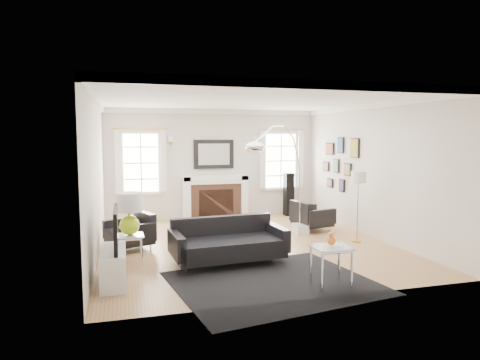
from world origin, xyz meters
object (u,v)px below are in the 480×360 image
object	(u,v)px
coffee_table	(196,237)
arc_floor_lamp	(280,177)
sofa	(227,243)
armchair_left	(132,233)
armchair_right	(310,217)
gourd_lamp	(129,211)
fireplace	(215,197)

from	to	relation	value
coffee_table	arc_floor_lamp	bearing A→B (deg)	14.88
sofa	armchair_left	xyz separation A→B (m)	(-1.51, 1.34, -0.02)
armchair_right	gourd_lamp	world-z (taller)	gourd_lamp
coffee_table	armchair_left	bearing A→B (deg)	147.42
sofa	armchair_left	distance (m)	2.02
sofa	fireplace	bearing A→B (deg)	80.78
armchair_right	arc_floor_lamp	distance (m)	1.67
armchair_right	coffee_table	distance (m)	3.08
fireplace	armchair_right	world-z (taller)	fireplace
fireplace	arc_floor_lamp	distance (m)	3.02
coffee_table	arc_floor_lamp	size ratio (longest dim) A/B	0.33
sofa	coffee_table	xyz separation A→B (m)	(-0.41, 0.64, -0.01)
gourd_lamp	arc_floor_lamp	size ratio (longest dim) A/B	0.29
armchair_left	arc_floor_lamp	xyz separation A→B (m)	(2.85, -0.23, 1.00)
armchair_right	fireplace	bearing A→B (deg)	131.01
sofa	arc_floor_lamp	distance (m)	1.99
armchair_left	armchair_right	bearing A→B (deg)	8.60
fireplace	sofa	xyz separation A→B (m)	(-0.64, -3.94, -0.21)
coffee_table	armchair_right	bearing A→B (deg)	24.70
arc_floor_lamp	gourd_lamp	bearing A→B (deg)	-166.20
gourd_lamp	arc_floor_lamp	xyz separation A→B (m)	(2.90, 0.71, 0.42)
coffee_table	arc_floor_lamp	world-z (taller)	arc_floor_lamp
arc_floor_lamp	armchair_right	bearing A→B (deg)	38.10
gourd_lamp	arc_floor_lamp	bearing A→B (deg)	13.80
sofa	arc_floor_lamp	bearing A→B (deg)	39.65
armchair_right	sofa	bearing A→B (deg)	-141.02
sofa	gourd_lamp	xyz separation A→B (m)	(-1.56, 0.40, 0.55)
armchair_right	gourd_lamp	size ratio (longest dim) A/B	1.33
sofa	armchair_right	bearing A→B (deg)	38.98
arc_floor_lamp	sofa	bearing A→B (deg)	-140.35
armchair_left	arc_floor_lamp	size ratio (longest dim) A/B	0.43
sofa	gourd_lamp	bearing A→B (deg)	165.76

